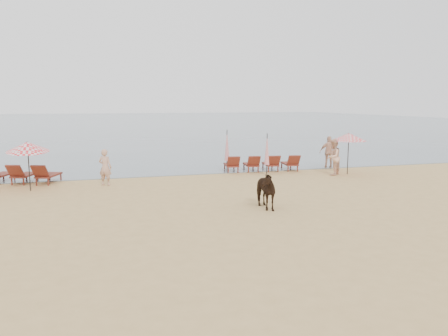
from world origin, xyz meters
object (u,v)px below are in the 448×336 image
object	(u,v)px
beachgoer_right_a	(333,157)
umbrella_closed_right	(267,149)
umbrella_open_right	(349,137)
lounger_cluster_right	(262,163)
umbrella_closed_left	(227,146)
cow	(263,190)
beachgoer_left	(105,167)
beachgoer_right_b	(329,152)
umbrella_open_left_b	(28,147)
lounger_cluster_left	(10,174)

from	to	relation	value
beachgoer_right_a	umbrella_closed_right	bearing A→B (deg)	-55.91
umbrella_open_right	umbrella_closed_right	bearing A→B (deg)	-176.89
lounger_cluster_right	umbrella_closed_left	bearing A→B (deg)	164.83
umbrella_open_right	umbrella_closed_left	size ratio (longest dim) A/B	0.96
lounger_cluster_right	cow	size ratio (longest dim) A/B	2.58
umbrella_open_right	cow	bearing A→B (deg)	-124.09
cow	beachgoer_left	bearing A→B (deg)	128.23
cow	beachgoer_right_a	bearing A→B (deg)	40.41
umbrella_closed_left	beachgoer_left	distance (m)	7.42
umbrella_open_right	beachgoer_right_b	bearing A→B (deg)	102.34
lounger_cluster_right	beachgoer_right_b	bearing A→B (deg)	8.38
umbrella_closed_right	cow	distance (m)	7.76
umbrella_closed_left	beachgoer_left	size ratio (longest dim) A/B	1.36
umbrella_closed_left	beachgoer_right_b	bearing A→B (deg)	-6.50
lounger_cluster_right	umbrella_open_left_b	bearing A→B (deg)	-161.29
umbrella_open_right	beachgoer_right_a	bearing A→B (deg)	-160.68
umbrella_open_right	beachgoer_left	distance (m)	13.00
lounger_cluster_right	lounger_cluster_left	bearing A→B (deg)	-171.86
cow	beachgoer_right_b	bearing A→B (deg)	45.40
lounger_cluster_left	beachgoer_right_b	size ratio (longest dim) A/B	2.46
umbrella_closed_left	lounger_cluster_right	bearing A→B (deg)	-22.69
umbrella_open_right	beachgoer_right_a	xyz separation A→B (m)	(-0.94, -0.05, -1.07)
umbrella_open_left_b	umbrella_closed_left	distance (m)	10.66
lounger_cluster_right	umbrella_open_left_b	distance (m)	12.35
beachgoer_right_a	cow	bearing A→B (deg)	4.70
lounger_cluster_right	umbrella_open_left_b	xyz separation A→B (m)	(-12.02, -2.38, 1.53)
umbrella_closed_left	cow	world-z (taller)	umbrella_closed_left
umbrella_closed_left	cow	xyz separation A→B (m)	(-1.33, -9.12, -0.75)
umbrella_closed_right	beachgoer_right_b	size ratio (longest dim) A/B	1.18
umbrella_open_left_b	umbrella_closed_right	size ratio (longest dim) A/B	1.01
beachgoer_left	umbrella_closed_right	bearing A→B (deg)	-146.72
umbrella_open_left_b	cow	distance (m)	10.74
lounger_cluster_left	umbrella_closed_right	size ratio (longest dim) A/B	2.09
lounger_cluster_left	beachgoer_left	world-z (taller)	beachgoer_left
umbrella_closed_right	beachgoer_right_a	size ratio (longest dim) A/B	1.15
umbrella_open_left_b	cow	bearing A→B (deg)	-20.71
umbrella_open_right	cow	size ratio (longest dim) A/B	1.35
lounger_cluster_right	beachgoer_right_a	bearing A→B (deg)	-27.83
cow	umbrella_open_left_b	bearing A→B (deg)	143.28
umbrella_open_right	cow	world-z (taller)	umbrella_open_right
beachgoer_right_b	beachgoer_right_a	bearing A→B (deg)	90.50
lounger_cluster_right	umbrella_closed_left	xyz separation A→B (m)	(-1.85, 0.77, 1.01)
lounger_cluster_right	umbrella_closed_right	size ratio (longest dim) A/B	1.92
lounger_cluster_left	beachgoer_right_a	distance (m)	16.63
lounger_cluster_right	beachgoer_right_b	world-z (taller)	beachgoer_right_b
umbrella_open_left_b	beachgoer_right_a	world-z (taller)	umbrella_open_left_b
lounger_cluster_left	cow	bearing A→B (deg)	-19.20
umbrella_open_right	beachgoer_right_b	world-z (taller)	umbrella_open_right
beachgoer_right_a	beachgoer_right_b	world-z (taller)	beachgoer_right_a
umbrella_closed_right	beachgoer_left	world-z (taller)	umbrella_closed_right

